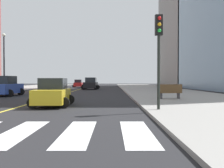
% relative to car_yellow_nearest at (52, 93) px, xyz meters
% --- Properties ---
extents(sidewalk_kerb_east, '(10.00, 120.00, 0.15)m').
position_rel_car_yellow_nearest_xyz_m(sidewalk_kerb_east, '(10.30, 8.15, -0.73)').
color(sidewalk_kerb_east, gray).
rests_on(sidewalk_kerb_east, ground).
extents(lane_divider_paint, '(0.16, 80.00, 0.01)m').
position_rel_car_yellow_nearest_xyz_m(lane_divider_paint, '(-1.90, 28.15, -0.80)').
color(lane_divider_paint, yellow).
rests_on(lane_divider_paint, ground).
extents(parking_garage_concrete, '(18.00, 24.00, 27.42)m').
position_rel_car_yellow_nearest_xyz_m(parking_garage_concrete, '(27.01, 51.06, 12.91)').
color(parking_garage_concrete, gray).
rests_on(parking_garage_concrete, ground).
extents(car_yellow_nearest, '(2.48, 3.90, 1.72)m').
position_rel_car_yellow_nearest_xyz_m(car_yellow_nearest, '(0.00, 0.00, 0.00)').
color(car_yellow_nearest, gold).
rests_on(car_yellow_nearest, ground).
extents(car_white_second, '(2.47, 3.85, 1.69)m').
position_rel_car_yellow_nearest_xyz_m(car_white_second, '(-7.28, 27.37, -0.01)').
color(car_white_second, silver).
rests_on(car_white_second, ground).
extents(car_black_third, '(2.91, 4.58, 2.02)m').
position_rel_car_yellow_nearest_xyz_m(car_black_third, '(0.03, 27.68, 0.14)').
color(car_black_third, black).
rests_on(car_black_third, ground).
extents(car_red_fourth, '(2.43, 3.83, 1.69)m').
position_rel_car_yellow_nearest_xyz_m(car_red_fourth, '(-3.81, 40.47, -0.01)').
color(car_red_fourth, red).
rests_on(car_red_fourth, ground).
extents(car_blue_fifth, '(2.90, 4.56, 2.01)m').
position_rel_car_yellow_nearest_xyz_m(car_blue_fifth, '(-7.13, 9.93, 0.14)').
color(car_blue_fifth, '#2D479E').
rests_on(car_blue_fifth, ground).
extents(traffic_light_near_corner, '(0.36, 0.41, 4.67)m').
position_rel_car_yellow_nearest_xyz_m(traffic_light_near_corner, '(5.95, -3.02, 2.63)').
color(traffic_light_near_corner, black).
rests_on(traffic_light_near_corner, sidewalk_kerb_east).
extents(park_bench, '(1.80, 0.56, 1.12)m').
position_rel_car_yellow_nearest_xyz_m(park_bench, '(8.16, 4.15, -0.11)').
color(park_bench, brown).
rests_on(park_bench, sidewalk_kerb_east).
extents(street_lamp, '(0.44, 0.44, 7.43)m').
position_rel_car_yellow_nearest_xyz_m(street_lamp, '(-10.22, 17.00, 3.73)').
color(street_lamp, '#38383D').
rests_on(street_lamp, sidewalk_kerb_west).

